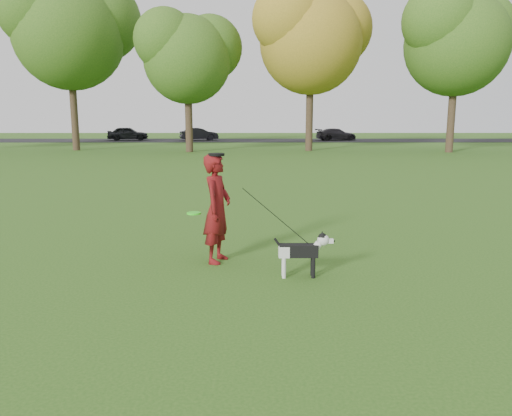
{
  "coord_description": "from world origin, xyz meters",
  "views": [
    {
      "loc": [
        0.29,
        -7.62,
        2.43
      ],
      "look_at": [
        0.32,
        0.24,
        0.95
      ],
      "focal_mm": 35.0,
      "sensor_mm": 36.0,
      "label": 1
    }
  ],
  "objects_px": {
    "car_mid": "(199,134)",
    "car_right": "(336,134)",
    "car_left": "(128,134)",
    "man": "(217,209)",
    "dog": "(303,249)"
  },
  "relations": [
    {
      "from": "man",
      "to": "car_right",
      "type": "height_order",
      "value": "man"
    },
    {
      "from": "car_right",
      "to": "car_mid",
      "type": "bearing_deg",
      "value": 76.96
    },
    {
      "from": "dog",
      "to": "man",
      "type": "bearing_deg",
      "value": 148.9
    },
    {
      "from": "dog",
      "to": "car_right",
      "type": "bearing_deg",
      "value": 80.13
    },
    {
      "from": "man",
      "to": "car_left",
      "type": "height_order",
      "value": "man"
    },
    {
      "from": "dog",
      "to": "car_mid",
      "type": "xyz_separation_m",
      "value": [
        -5.97,
        40.37,
        0.17
      ]
    },
    {
      "from": "man",
      "to": "car_left",
      "type": "relative_size",
      "value": 0.48
    },
    {
      "from": "man",
      "to": "dog",
      "type": "bearing_deg",
      "value": -105.17
    },
    {
      "from": "car_mid",
      "to": "car_right",
      "type": "distance_m",
      "value": 13.0
    },
    {
      "from": "car_left",
      "to": "car_mid",
      "type": "bearing_deg",
      "value": -97.97
    },
    {
      "from": "car_left",
      "to": "car_mid",
      "type": "xyz_separation_m",
      "value": [
        6.73,
        0.0,
        -0.06
      ]
    },
    {
      "from": "car_mid",
      "to": "car_right",
      "type": "height_order",
      "value": "car_mid"
    },
    {
      "from": "car_left",
      "to": "car_mid",
      "type": "relative_size",
      "value": 1.06
    },
    {
      "from": "dog",
      "to": "car_right",
      "type": "relative_size",
      "value": 0.24
    },
    {
      "from": "man",
      "to": "car_mid",
      "type": "xyz_separation_m",
      "value": [
        -4.62,
        39.55,
        -0.3
      ]
    }
  ]
}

